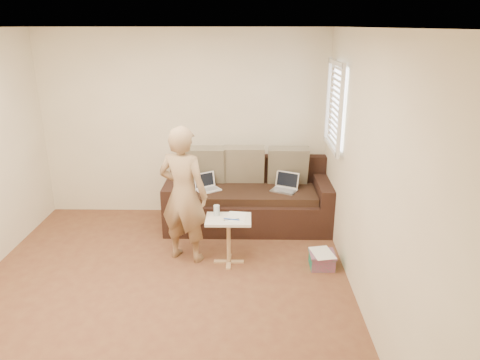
{
  "coord_description": "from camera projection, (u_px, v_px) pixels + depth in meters",
  "views": [
    {
      "loc": [
        0.9,
        -3.88,
        2.62
      ],
      "look_at": [
        0.8,
        1.4,
        0.78
      ],
      "focal_mm": 33.36,
      "sensor_mm": 36.0,
      "label": 1
    }
  ],
  "objects": [
    {
      "name": "wall_back",
      "position": [
        184.0,
        125.0,
        6.24
      ],
      "size": [
        4.0,
        0.0,
        4.0
      ],
      "primitive_type": "plane",
      "rotation": [
        1.57,
        0.0,
        0.0
      ],
      "color": "beige",
      "rests_on": "ground"
    },
    {
      "name": "pillow_mid",
      "position": [
        244.0,
        165.0,
        6.17
      ],
      "size": [
        0.55,
        0.27,
        0.57
      ],
      "primitive_type": null,
      "rotation": [
        0.24,
        0.0,
        0.0
      ],
      "color": "#766F54",
      "rests_on": "sofa"
    },
    {
      "name": "person",
      "position": [
        184.0,
        195.0,
        5.05
      ],
      "size": [
        0.68,
        0.57,
        1.61
      ],
      "primitive_type": "imported",
      "rotation": [
        0.0,
        0.0,
        2.81
      ],
      "color": "olive",
      "rests_on": "ground"
    },
    {
      "name": "side_table",
      "position": [
        229.0,
        241.0,
        5.11
      ],
      "size": [
        0.51,
        0.36,
        0.56
      ],
      "primitive_type": null,
      "color": "silver",
      "rests_on": "ground"
    },
    {
      "name": "ceiling",
      "position": [
        140.0,
        28.0,
        3.69
      ],
      "size": [
        4.5,
        4.5,
        0.0
      ],
      "primitive_type": "plane",
      "rotation": [
        3.14,
        0.0,
        0.0
      ],
      "color": "white",
      "rests_on": "wall_back"
    },
    {
      "name": "wall_right",
      "position": [
        368.0,
        177.0,
        4.08
      ],
      "size": [
        0.0,
        4.5,
        4.5
      ],
      "primitive_type": "plane",
      "rotation": [
        1.57,
        0.0,
        -1.57
      ],
      "color": "beige",
      "rests_on": "ground"
    },
    {
      "name": "sofa",
      "position": [
        248.0,
        196.0,
        6.06
      ],
      "size": [
        2.2,
        0.95,
        0.85
      ],
      "primitive_type": null,
      "color": "black",
      "rests_on": "ground"
    },
    {
      "name": "scissors",
      "position": [
        232.0,
        219.0,
        4.97
      ],
      "size": [
        0.2,
        0.16,
        0.02
      ],
      "primitive_type": null,
      "rotation": [
        0.0,
        0.0,
        0.36
      ],
      "color": "silver",
      "rests_on": "side_table"
    },
    {
      "name": "laptop_white",
      "position": [
        208.0,
        190.0,
        5.98
      ],
      "size": [
        0.37,
        0.35,
        0.22
      ],
      "primitive_type": null,
      "rotation": [
        0.0,
        0.0,
        0.6
      ],
      "color": "white",
      "rests_on": "sofa"
    },
    {
      "name": "wall_front",
      "position": [
        47.0,
        337.0,
        1.99
      ],
      "size": [
        4.0,
        0.0,
        4.0
      ],
      "primitive_type": "plane",
      "rotation": [
        -1.57,
        0.0,
        0.0
      ],
      "color": "beige",
      "rests_on": "ground"
    },
    {
      "name": "pillow_right",
      "position": [
        288.0,
        166.0,
        6.13
      ],
      "size": [
        0.55,
        0.28,
        0.57
      ],
      "primitive_type": null,
      "rotation": [
        0.26,
        0.0,
        0.0
      ],
      "color": "#6C5F4F",
      "rests_on": "sofa"
    },
    {
      "name": "pillow_left",
      "position": [
        205.0,
        165.0,
        6.16
      ],
      "size": [
        0.55,
        0.29,
        0.57
      ],
      "primitive_type": null,
      "rotation": [
        0.28,
        0.0,
        0.0
      ],
      "color": "#6C5F4F",
      "rests_on": "sofa"
    },
    {
      "name": "striped_box",
      "position": [
        322.0,
        260.0,
        5.08
      ],
      "size": [
        0.29,
        0.29,
        0.18
      ],
      "primitive_type": null,
      "color": "#D01F6F",
      "rests_on": "ground"
    },
    {
      "name": "floor",
      "position": [
        159.0,
        297.0,
        4.54
      ],
      "size": [
        4.5,
        4.5,
        0.0
      ],
      "primitive_type": "plane",
      "color": "brown",
      "rests_on": "ground"
    },
    {
      "name": "drinking_glass",
      "position": [
        217.0,
        210.0,
        5.08
      ],
      "size": [
        0.07,
        0.07,
        0.12
      ],
      "primitive_type": null,
      "color": "silver",
      "rests_on": "side_table"
    },
    {
      "name": "window_blinds",
      "position": [
        335.0,
        106.0,
        5.37
      ],
      "size": [
        0.12,
        0.88,
        1.08
      ],
      "primitive_type": null,
      "color": "white",
      "rests_on": "wall_right"
    },
    {
      "name": "laptop_silver",
      "position": [
        284.0,
        191.0,
        5.96
      ],
      "size": [
        0.4,
        0.36,
        0.22
      ],
      "primitive_type": null,
      "rotation": [
        0.0,
        0.0,
        -0.47
      ],
      "color": "#B7BABC",
      "rests_on": "sofa"
    },
    {
      "name": "paper_on_table",
      "position": [
        236.0,
        217.0,
        5.05
      ],
      "size": [
        0.25,
        0.33,
        0.0
      ],
      "primitive_type": null,
      "rotation": [
        0.0,
        0.0,
        -0.14
      ],
      "color": "white",
      "rests_on": "side_table"
    }
  ]
}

